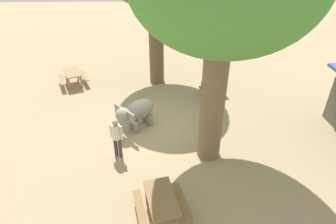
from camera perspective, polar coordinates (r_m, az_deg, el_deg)
The scene contains 6 objects.
ground_plane at distance 12.21m, azimuth -3.74°, elevation -3.53°, with size 60.00×60.00×0.00m, color tan.
elephant at distance 11.85m, azimuth -6.51°, elevation -0.01°, with size 1.75×1.78×1.31m.
person_handler at distance 10.38m, azimuth -10.41°, elevation -4.71°, with size 0.32×0.48×1.62m.
wooden_bench at distance 14.82m, azimuth 9.13°, elevation 4.97°, with size 0.65×1.45×0.88m.
picnic_table_near at distance 16.62m, azimuth -18.78°, elevation 7.10°, with size 1.97×1.96×0.78m.
picnic_table_far at distance 8.45m, azimuth -1.33°, elevation -17.78°, with size 1.79×1.77×0.78m.
Camera 1 is at (9.99, 0.49, 6.99)m, focal length 30.00 mm.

